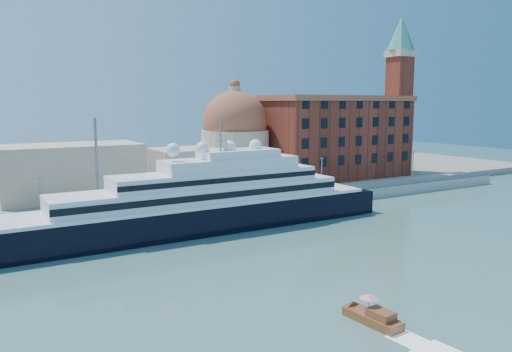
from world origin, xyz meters
TOP-DOWN VIEW (x-y plane):
  - ground at (0.00, 0.00)m, footprint 400.00×400.00m
  - quay at (0.00, 34.00)m, footprint 180.00×10.00m
  - land at (0.00, 75.00)m, footprint 260.00×72.00m
  - quay_fence at (0.00, 29.50)m, footprint 180.00×0.10m
  - superyacht at (-7.69, 23.00)m, footprint 81.67×11.32m
  - service_barge at (-36.13, 19.65)m, footprint 10.93×6.07m
  - water_taxi at (-4.89, -22.34)m, footprint 2.83×6.89m
  - warehouse at (52.00, 52.00)m, footprint 43.00×19.00m
  - campanile at (76.00, 52.00)m, footprint 8.40×8.40m
  - church at (6.39, 57.72)m, footprint 66.00×18.00m
  - lamp_posts at (-12.67, 32.27)m, footprint 120.80×2.40m

SIDE VIEW (x-z plane):
  - ground at x=0.00m, z-range 0.00..0.00m
  - service_barge at x=-36.13m, z-range -0.50..1.84m
  - water_taxi at x=-4.89m, z-range -0.83..2.36m
  - land at x=0.00m, z-range 0.00..2.00m
  - quay at x=0.00m, z-range 0.00..2.50m
  - quay_fence at x=0.00m, z-range 2.50..3.70m
  - superyacht at x=-7.69m, z-range -7.99..16.42m
  - lamp_posts at x=-12.67m, z-range 0.84..18.84m
  - church at x=6.39m, z-range -1.84..23.66m
  - warehouse at x=52.00m, z-range 2.16..25.41m
  - campanile at x=76.00m, z-range 5.26..52.26m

